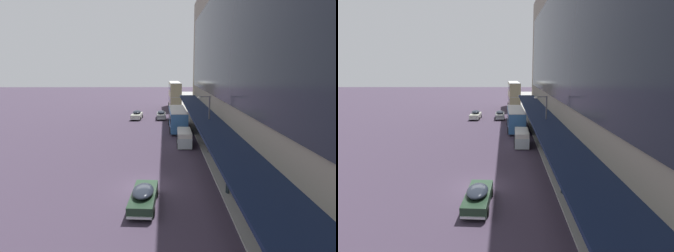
# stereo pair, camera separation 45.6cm
# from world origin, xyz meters

# --- Properties ---
(ground) EXTENTS (240.00, 240.00, 0.00)m
(ground) POSITION_xyz_m (0.00, 0.00, 0.00)
(ground) COLOR #392E3F
(sidewalk_kerb) EXTENTS (10.00, 180.00, 0.15)m
(sidewalk_kerb) POSITION_xyz_m (11.00, 0.00, 0.07)
(sidewalk_kerb) COLOR #979692
(sidewalk_kerb) RESTS_ON ground
(building_facade) EXTENTS (9.20, 80.00, 22.96)m
(building_facade) POSITION_xyz_m (10.95, 0.00, 11.45)
(building_facade) COLOR gray
(building_facade) RESTS_ON ground
(transit_bus_kerbside_front) EXTENTS (2.97, 11.31, 6.43)m
(transit_bus_kerbside_front) POSITION_xyz_m (4.02, 44.05, 3.46)
(transit_bus_kerbside_front) COLOR tan
(transit_bus_kerbside_front) RESTS_ON ground
(transit_bus_kerbside_rear) EXTENTS (2.89, 9.65, 3.35)m
(transit_bus_kerbside_rear) POSITION_xyz_m (3.65, 21.17, 1.92)
(transit_bus_kerbside_rear) COLOR #34649C
(transit_bus_kerbside_rear) RESTS_ON ground
(sedan_trailing_mid) EXTENTS (2.02, 4.71, 1.49)m
(sedan_trailing_mid) POSITION_xyz_m (0.11, -2.95, 0.74)
(sedan_trailing_mid) COLOR #1E3222
(sedan_trailing_mid) RESTS_ON ground
(sedan_second_near) EXTENTS (1.89, 4.60, 1.64)m
(sedan_second_near) POSITION_xyz_m (0.91, 30.34, 0.80)
(sedan_second_near) COLOR gray
(sedan_second_near) RESTS_ON ground
(sedan_lead_mid) EXTENTS (2.09, 4.57, 1.67)m
(sedan_lead_mid) POSITION_xyz_m (-3.83, 30.22, 0.82)
(sedan_lead_mid) COLOR beige
(sedan_lead_mid) RESTS_ON ground
(vw_van) EXTENTS (1.99, 4.59, 1.96)m
(vw_van) POSITION_xyz_m (4.10, 12.28, 1.10)
(vw_van) COLOR #B5C2C6
(vw_van) RESTS_ON ground
(pedestrian_at_kerb) EXTENTS (0.40, 0.56, 1.86)m
(pedestrian_at_kerb) POSITION_xyz_m (6.49, -1.36, 1.18)
(pedestrian_at_kerb) COLOR #212D34
(pedestrian_at_kerb) RESTS_ON sidewalk_kerb
(street_lamp) EXTENTS (1.50, 0.28, 6.53)m
(street_lamp) POSITION_xyz_m (6.43, 8.83, 3.98)
(street_lamp) COLOR #4C4C51
(street_lamp) RESTS_ON sidewalk_kerb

